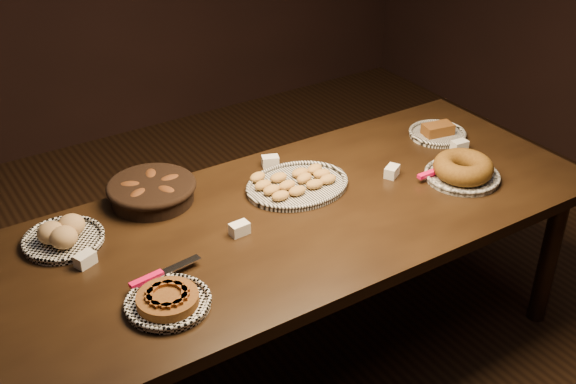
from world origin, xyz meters
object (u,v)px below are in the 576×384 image
madeleine_platter (296,184)px  bundt_cake_plate (463,170)px  apple_tart_plate (168,300)px  buffet_table (299,228)px

madeleine_platter → bundt_cake_plate: (0.61, -0.31, 0.02)m
apple_tart_plate → buffet_table: bearing=10.3°
apple_tart_plate → bundt_cake_plate: bundt_cake_plate is taller
apple_tart_plate → bundt_cake_plate: (1.36, 0.08, 0.02)m
buffet_table → madeleine_platter: (0.09, 0.16, 0.09)m
apple_tart_plate → madeleine_platter: apple_tart_plate is taller
apple_tart_plate → bundt_cake_plate: size_ratio=0.98×
bundt_cake_plate → apple_tart_plate: bearing=-172.2°
buffet_table → bundt_cake_plate: bundt_cake_plate is taller
buffet_table → apple_tart_plate: 0.70m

